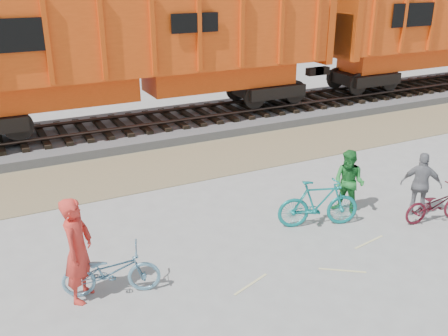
{
  "coord_description": "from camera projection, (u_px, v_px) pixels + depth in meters",
  "views": [
    {
      "loc": [
        -4.92,
        -7.49,
        5.39
      ],
      "look_at": [
        -0.4,
        1.5,
        1.38
      ],
      "focal_mm": 40.0,
      "sensor_mm": 36.0,
      "label": 1
    }
  ],
  "objects": [
    {
      "name": "hopper_car_center",
      "position": [
        138.0,
        46.0,
        16.68
      ],
      "size": [
        14.0,
        3.13,
        4.65
      ],
      "color": "black",
      "rests_on": "track"
    },
    {
      "name": "bicycle_blue",
      "position": [
        111.0,
        271.0,
        8.78
      ],
      "size": [
        1.82,
        1.08,
        0.9
      ],
      "primitive_type": "imported",
      "rotation": [
        0.0,
        0.0,
        1.27
      ],
      "color": "#6395B0",
      "rests_on": "ground"
    },
    {
      "name": "ground",
      "position": [
        274.0,
        251.0,
        10.26
      ],
      "size": [
        120.0,
        120.0,
        0.0
      ],
      "primitive_type": "plane",
      "color": "#9E9E99",
      "rests_on": "ground"
    },
    {
      "name": "person_solo",
      "position": [
        78.0,
        250.0,
        8.46
      ],
      "size": [
        0.78,
        0.84,
        1.93
      ],
      "primitive_type": "imported",
      "rotation": [
        0.0,
        0.0,
        0.97
      ],
      "color": "red",
      "rests_on": "ground"
    },
    {
      "name": "bicycle_teal",
      "position": [
        318.0,
        203.0,
        11.09
      ],
      "size": [
        1.91,
        1.09,
        1.11
      ],
      "primitive_type": "imported",
      "rotation": [
        0.0,
        0.0,
        1.24
      ],
      "color": "#117978",
      "rests_on": "ground"
    },
    {
      "name": "ballast_bed",
      "position": [
        139.0,
        129.0,
        17.67
      ],
      "size": [
        120.0,
        4.0,
        0.3
      ],
      "primitive_type": "cube",
      "color": "slate",
      "rests_on": "ground"
    },
    {
      "name": "gravel_strip",
      "position": [
        175.0,
        164.0,
        14.82
      ],
      "size": [
        120.0,
        3.0,
        0.02
      ],
      "primitive_type": "cube",
      "color": "#8D7F57",
      "rests_on": "ground"
    },
    {
      "name": "person_woman",
      "position": [
        421.0,
        185.0,
        11.52
      ],
      "size": [
        0.91,
        0.9,
        1.55
      ],
      "primitive_type": "imported",
      "rotation": [
        0.0,
        0.0,
        2.37
      ],
      "color": "slate",
      "rests_on": "ground"
    },
    {
      "name": "person_man",
      "position": [
        349.0,
        183.0,
        11.59
      ],
      "size": [
        0.86,
        0.94,
        1.56
      ],
      "primitive_type": "imported",
      "rotation": [
        0.0,
        0.0,
        -1.12
      ],
      "color": "#20772E",
      "rests_on": "ground"
    },
    {
      "name": "track",
      "position": [
        138.0,
        120.0,
        17.55
      ],
      "size": [
        120.0,
        2.6,
        0.24
      ],
      "color": "black",
      "rests_on": "ballast_bed"
    },
    {
      "name": "bicycle_maroon",
      "position": [
        436.0,
        204.0,
        11.36
      ],
      "size": [
        1.66,
        0.78,
        0.84
      ],
      "primitive_type": "imported",
      "rotation": [
        0.0,
        0.0,
        1.43
      ],
      "color": "#4F111D",
      "rests_on": "ground"
    }
  ]
}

